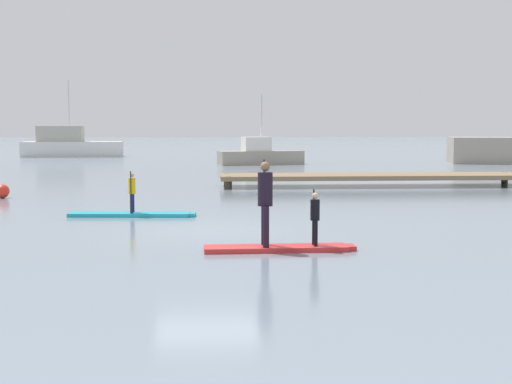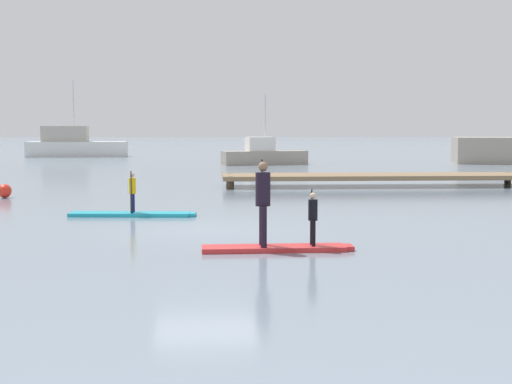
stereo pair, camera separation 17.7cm
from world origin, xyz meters
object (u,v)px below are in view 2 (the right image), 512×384
(paddleboard_far, at_px, (277,248))
(paddler_adult, at_px, (263,198))
(paddler_child_front, at_px, (313,216))
(mooring_buoy_near, at_px, (5,191))
(motor_boat_small_navy, at_px, (74,145))
(paddler_child_solo, at_px, (132,190))
(trawler_grey_distant, at_px, (264,155))
(paddleboard_near, at_px, (132,214))

(paddleboard_far, xyz_separation_m, paddler_adult, (-0.29, -0.00, 1.03))
(paddler_child_front, bearing_deg, mooring_buoy_near, 129.36)
(motor_boat_small_navy, bearing_deg, mooring_buoy_near, -83.82)
(paddler_child_solo, height_order, motor_boat_small_navy, motor_boat_small_navy)
(paddler_adult, relative_size, mooring_buoy_near, 3.64)
(paddler_adult, xyz_separation_m, trawler_grey_distant, (2.10, 31.55, -0.47))
(paddleboard_near, xyz_separation_m, paddler_adult, (3.26, -5.92, 1.03))
(trawler_grey_distant, bearing_deg, paddleboard_far, -93.29)
(paddleboard_near, relative_size, paddler_child_front, 3.14)
(trawler_grey_distant, bearing_deg, motor_boat_small_navy, 139.55)
(motor_boat_small_navy, distance_m, trawler_grey_distant, 18.13)
(paddler_child_solo, height_order, paddler_child_front, paddler_child_solo)
(paddleboard_far, height_order, paddler_adult, paddler_adult)
(paddler_child_solo, height_order, paddler_adult, paddler_adult)
(paddler_child_front, bearing_deg, paddler_adult, -178.21)
(paddler_adult, bearing_deg, paddler_child_solo, 118.84)
(paddleboard_near, bearing_deg, paddler_child_solo, -57.51)
(paddleboard_near, relative_size, paddleboard_far, 1.15)
(paddler_child_front, xyz_separation_m, trawler_grey_distant, (1.09, 31.52, -0.09))
(paddler_child_solo, distance_m, paddler_adult, 6.75)
(motor_boat_small_navy, bearing_deg, paddler_child_front, -73.64)
(paddler_child_solo, bearing_deg, motor_boat_small_navy, 102.72)
(paddleboard_near, height_order, motor_boat_small_navy, motor_boat_small_navy)
(paddler_child_solo, bearing_deg, paddleboard_near, 122.49)
(paddler_child_front, bearing_deg, paddleboard_far, -177.60)
(paddler_child_solo, xyz_separation_m, paddler_adult, (3.25, -5.90, 0.36))
(mooring_buoy_near, bearing_deg, paddler_adult, -53.95)
(trawler_grey_distant, distance_m, mooring_buoy_near, 22.73)
(paddler_child_solo, bearing_deg, paddleboard_far, -59.02)
(trawler_grey_distant, bearing_deg, paddler_child_solo, -101.80)
(trawler_grey_distant, bearing_deg, mooring_buoy_near, -117.04)
(paddleboard_near, height_order, paddleboard_far, same)
(motor_boat_small_navy, distance_m, mooring_buoy_near, 32.20)
(paddleboard_far, bearing_deg, paddler_child_front, 2.40)
(paddleboard_near, distance_m, trawler_grey_distant, 26.20)
(paddler_child_front, relative_size, motor_boat_small_navy, 0.15)
(paddleboard_near, height_order, paddler_child_front, paddler_child_front)
(motor_boat_small_navy, bearing_deg, paddler_adult, -74.89)
(paddleboard_far, relative_size, motor_boat_small_navy, 0.41)
(motor_boat_small_navy, relative_size, mooring_buoy_near, 15.69)
(paddler_child_front, xyz_separation_m, mooring_buoy_near, (-9.24, 11.27, -0.46))
(paddler_child_solo, xyz_separation_m, paddler_child_front, (4.27, -5.87, -0.02))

